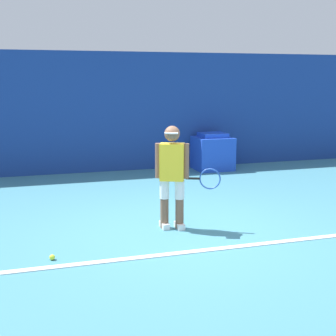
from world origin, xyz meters
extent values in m
plane|color=teal|center=(0.00, 0.00, 0.00)|extent=(24.00, 24.00, 0.00)
cube|color=navy|center=(0.00, 4.78, 1.38)|extent=(24.00, 0.10, 2.75)
cube|color=white|center=(0.00, -0.75, 0.01)|extent=(21.60, 0.10, 0.01)
cylinder|color=brown|center=(-0.22, 0.29, 0.22)|extent=(0.12, 0.12, 0.44)
cylinder|color=white|center=(-0.22, 0.29, 0.58)|extent=(0.14, 0.14, 0.27)
cube|color=white|center=(-0.22, 0.29, 0.04)|extent=(0.10, 0.24, 0.08)
cylinder|color=brown|center=(-0.02, 0.21, 0.22)|extent=(0.12, 0.12, 0.44)
cylinder|color=white|center=(-0.02, 0.21, 0.58)|extent=(0.14, 0.14, 0.27)
cube|color=white|center=(-0.02, 0.21, 0.04)|extent=(0.10, 0.24, 0.08)
cube|color=yellow|center=(-0.12, 0.25, 0.98)|extent=(0.39, 0.32, 0.53)
sphere|color=brown|center=(-0.12, 0.25, 1.38)|extent=(0.22, 0.22, 0.22)
cube|color=white|center=(-0.16, 0.16, 1.40)|extent=(0.21, 0.18, 0.02)
cylinder|color=brown|center=(-0.30, 0.33, 1.00)|extent=(0.09, 0.09, 0.50)
cylinder|color=brown|center=(0.06, 0.17, 1.00)|extent=(0.09, 0.09, 0.50)
cylinder|color=black|center=(0.15, 0.14, 0.75)|extent=(0.20, 0.11, 0.03)
torus|color=#2851B2|center=(0.38, 0.04, 0.75)|extent=(0.29, 0.14, 0.31)
sphere|color=#D1E533|center=(-1.86, -0.50, 0.03)|extent=(0.07, 0.07, 0.07)
cube|color=blue|center=(2.14, 4.27, 0.39)|extent=(0.86, 0.82, 0.78)
cube|color=blue|center=(2.14, 4.27, 0.83)|extent=(0.60, 0.57, 0.10)
camera|label=1|loc=(-2.06, -5.99, 2.15)|focal=50.00mm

